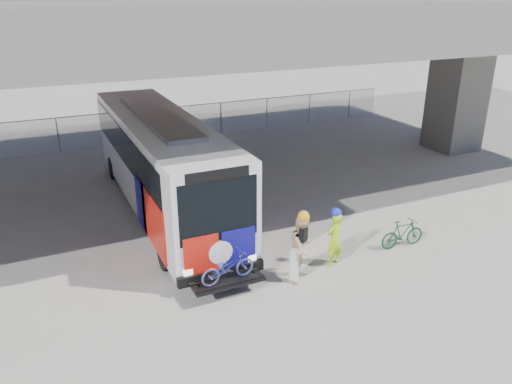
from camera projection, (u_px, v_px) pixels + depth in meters
ground at (238, 225)px, 17.89m from camera, size 160.00×160.00×0.00m
bus at (161, 156)px, 18.49m from camera, size 2.67×12.92×3.69m
overpass at (195, 27)px, 18.82m from camera, size 40.00×16.00×7.95m
chainlink_fence at (153, 116)px, 27.47m from camera, size 30.00×0.06×30.00m
brick_buildings at (83, 14)px, 56.96m from camera, size 54.00×22.00×12.00m
bollard at (294, 264)px, 14.19m from camera, size 0.28×0.28×1.08m
cyclist_hivis at (335, 237)px, 14.99m from camera, size 0.72×0.58×1.89m
cyclist_tan at (302, 247)px, 14.19m from camera, size 1.20×1.15×2.15m
bike_parked at (403, 234)px, 16.18m from camera, size 1.62×0.54×0.96m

